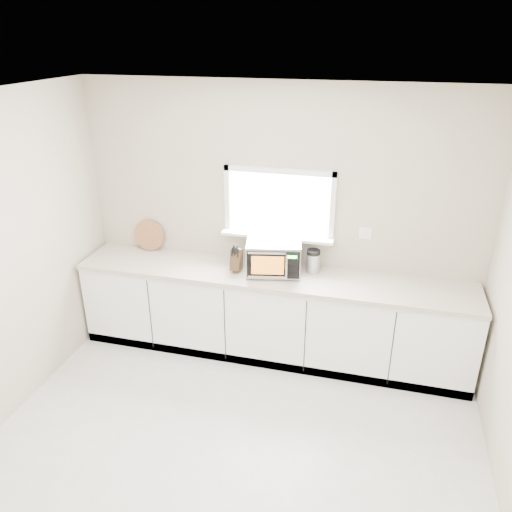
% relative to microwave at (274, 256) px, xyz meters
% --- Properties ---
extents(ground, '(4.00, 4.00, 0.00)m').
position_rel_microwave_xyz_m(ground, '(-0.01, -1.73, -1.09)').
color(ground, beige).
rests_on(ground, ground).
extents(back_wall, '(4.00, 0.17, 2.70)m').
position_rel_microwave_xyz_m(back_wall, '(-0.01, 0.27, 0.27)').
color(back_wall, '#BDB596').
rests_on(back_wall, ground).
extents(cabinets, '(3.92, 0.60, 0.88)m').
position_rel_microwave_xyz_m(cabinets, '(-0.01, -0.03, -0.65)').
color(cabinets, white).
rests_on(cabinets, ground).
extents(countertop, '(3.92, 0.64, 0.04)m').
position_rel_microwave_xyz_m(countertop, '(-0.01, -0.04, -0.19)').
color(countertop, beige).
rests_on(countertop, cabinets).
extents(microwave, '(0.58, 0.50, 0.33)m').
position_rel_microwave_xyz_m(microwave, '(0.00, 0.00, 0.00)').
color(microwave, black).
rests_on(microwave, countertop).
extents(knife_block, '(0.10, 0.21, 0.29)m').
position_rel_microwave_xyz_m(knife_block, '(-0.36, -0.05, -0.05)').
color(knife_block, '#492E1A').
rests_on(knife_block, countertop).
extents(cutting_board, '(0.33, 0.08, 0.33)m').
position_rel_microwave_xyz_m(cutting_board, '(-1.42, 0.21, -0.01)').
color(cutting_board, '#9D6D3C').
rests_on(cutting_board, countertop).
extents(coffee_grinder, '(0.15, 0.15, 0.24)m').
position_rel_microwave_xyz_m(coffee_grinder, '(0.37, 0.11, -0.06)').
color(coffee_grinder, '#ADB0B4').
rests_on(coffee_grinder, countertop).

